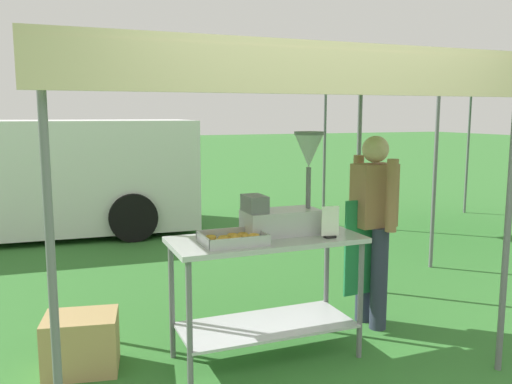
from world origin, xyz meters
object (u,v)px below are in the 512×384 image
stall_canopy (261,70)px  van_white (16,176)px  menu_sign (330,225)px  supply_crate (81,343)px  neighbour_tent (462,76)px  donut_fryer (287,201)px  vendor (373,221)px  donut_tray (233,239)px  donut_cart (266,271)px

stall_canopy → van_white: (-1.85, 5.01, -1.21)m
stall_canopy → menu_sign: bearing=-33.6°
menu_sign → supply_crate: 1.94m
stall_canopy → supply_crate: stall_canopy is taller
stall_canopy → supply_crate: 2.29m
stall_canopy → neighbour_tent: size_ratio=0.99×
van_white → neighbour_tent: 6.64m
donut_fryer → van_white: size_ratio=0.14×
vendor → neighbour_tent: neighbour_tent is taller
donut_fryer → neighbour_tent: neighbour_tent is taller
stall_canopy → donut_tray: bearing=-149.4°
donut_cart → supply_crate: (-1.28, 0.29, -0.46)m
donut_tray → neighbour_tent: 5.42m
supply_crate → stall_canopy: bearing=-8.5°
donut_tray → donut_fryer: bearing=15.3°
vendor → stall_canopy: bearing=-172.0°
menu_sign → vendor: vendor is taller
donut_fryer → vendor: size_ratio=0.47×
donut_cart → vendor: 1.12m
donut_fryer → supply_crate: 1.76m
donut_cart → van_white: bearing=109.9°
van_white → neighbour_tent: bearing=-21.8°
donut_tray → neighbour_tent: bearing=31.9°
donut_tray → donut_fryer: size_ratio=0.58×
neighbour_tent → menu_sign: bearing=-142.5°
donut_tray → neighbour_tent: (4.44, 2.77, 1.39)m
stall_canopy → vendor: bearing=8.0°
supply_crate → menu_sign: bearing=-15.5°
stall_canopy → van_white: stall_canopy is taller
stall_canopy → vendor: stall_canopy is taller
van_white → vendor: bearing=-59.0°
donut_cart → donut_fryer: 0.53m
donut_fryer → neighbour_tent: (3.98, 2.64, 1.17)m
stall_canopy → vendor: 1.60m
stall_canopy → neighbour_tent: neighbour_tent is taller
vendor → menu_sign: bearing=-146.5°
neighbour_tent → van_white: bearing=158.2°
supply_crate → neighbour_tent: 6.33m
donut_cart → supply_crate: size_ratio=2.48×
supply_crate → vendor: bearing=-1.0°
donut_cart → donut_fryer: (0.19, 0.06, 0.50)m
van_white → neighbour_tent: (6.02, -2.41, 1.45)m
neighbour_tent → donut_cart: bearing=-147.1°
donut_cart → donut_tray: (-0.28, -0.06, 0.27)m
stall_canopy → van_white: bearing=110.3°
stall_canopy → menu_sign: 1.19m
stall_canopy → menu_sign: size_ratio=13.52×
donut_tray → vendor: size_ratio=0.27×
neighbour_tent → supply_crate: bearing=-156.1°
stall_canopy → donut_cart: size_ratio=2.24×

